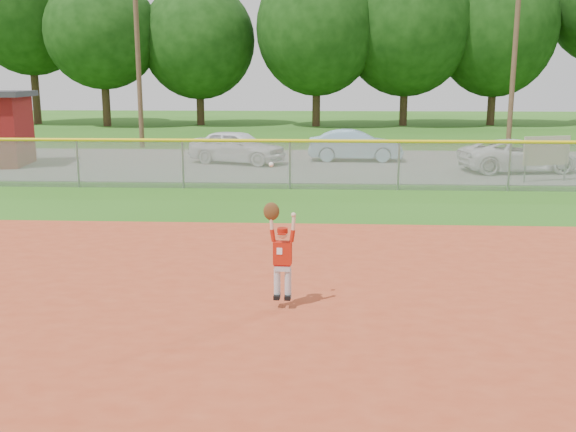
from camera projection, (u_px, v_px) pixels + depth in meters
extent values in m
plane|color=#275C15|center=(258.00, 295.00, 10.15)|extent=(120.00, 120.00, 0.00)
cube|color=#A6391E|center=(232.00, 381.00, 7.22)|extent=(24.00, 16.00, 0.04)
cube|color=slate|center=(297.00, 164.00, 25.77)|extent=(44.00, 10.00, 0.03)
imported|color=white|center=(237.00, 147.00, 25.66)|extent=(4.21, 2.82, 1.33)
imported|color=#86B0C8|center=(355.00, 145.00, 26.48)|extent=(3.85, 1.37, 1.27)
imported|color=white|center=(519.00, 156.00, 23.35)|extent=(4.48, 2.58, 1.18)
cylinder|color=gray|center=(525.00, 166.00, 20.91)|extent=(0.06, 0.06, 1.15)
cylinder|color=gray|center=(565.00, 164.00, 21.29)|extent=(0.06, 0.06, 1.15)
cube|color=beige|center=(547.00, 151.00, 21.00)|extent=(1.65, 0.57, 0.95)
cube|color=gray|center=(290.00, 165.00, 19.76)|extent=(40.00, 0.03, 1.50)
cylinder|color=yellow|center=(290.00, 141.00, 19.60)|extent=(40.00, 0.10, 0.10)
cylinder|color=gray|center=(78.00, 164.00, 20.10)|extent=(0.06, 0.06, 1.50)
cylinder|color=gray|center=(183.00, 164.00, 19.93)|extent=(0.06, 0.06, 1.50)
cylinder|color=gray|center=(290.00, 165.00, 19.76)|extent=(0.06, 0.06, 1.50)
cylinder|color=gray|center=(399.00, 166.00, 19.58)|extent=(0.06, 0.06, 1.50)
cylinder|color=gray|center=(509.00, 167.00, 19.41)|extent=(0.06, 0.06, 1.50)
cylinder|color=#4C3823|center=(138.00, 55.00, 31.11)|extent=(0.24, 0.24, 9.00)
cylinder|color=#4C3823|center=(515.00, 54.00, 30.17)|extent=(0.24, 0.24, 9.00)
cylinder|color=#422D1C|center=(35.00, 83.00, 48.08)|extent=(0.56, 0.56, 6.10)
ellipsoid|color=#193F0F|center=(28.00, 0.00, 46.84)|extent=(9.19, 9.19, 10.85)
cylinder|color=#422D1C|center=(106.00, 95.00, 46.12)|extent=(0.56, 0.56, 4.43)
ellipsoid|color=#193F0F|center=(102.00, 33.00, 45.21)|extent=(8.01, 8.01, 7.88)
cylinder|color=#422D1C|center=(200.00, 97.00, 47.41)|extent=(0.56, 0.56, 4.11)
ellipsoid|color=#193F0F|center=(199.00, 41.00, 46.57)|extent=(8.19, 8.19, 8.39)
cylinder|color=#422D1C|center=(316.00, 94.00, 45.91)|extent=(0.56, 0.56, 4.64)
ellipsoid|color=#193F0F|center=(317.00, 28.00, 44.96)|extent=(8.57, 8.57, 9.43)
cylinder|color=#422D1C|center=(404.00, 92.00, 46.72)|extent=(0.56, 0.56, 4.89)
ellipsoid|color=#193F0F|center=(407.00, 24.00, 45.72)|extent=(9.41, 9.41, 10.28)
cylinder|color=#422D1C|center=(492.00, 92.00, 47.05)|extent=(0.56, 0.56, 4.78)
ellipsoid|color=#193F0F|center=(497.00, 26.00, 46.07)|extent=(8.62, 8.62, 10.06)
cylinder|color=silver|center=(277.00, 284.00, 9.44)|extent=(0.10, 0.10, 0.45)
cylinder|color=silver|center=(288.00, 284.00, 9.42)|extent=(0.10, 0.10, 0.45)
cube|color=black|center=(277.00, 297.00, 9.46)|extent=(0.10, 0.18, 0.06)
cube|color=black|center=(288.00, 297.00, 9.44)|extent=(0.10, 0.18, 0.06)
cube|color=silver|center=(283.00, 267.00, 9.38)|extent=(0.24, 0.14, 0.09)
cube|color=maroon|center=(283.00, 264.00, 9.37)|extent=(0.25, 0.15, 0.04)
cube|color=#B21C0C|center=(283.00, 253.00, 9.33)|extent=(0.27, 0.16, 0.34)
cube|color=white|center=(279.00, 251.00, 9.25)|extent=(0.08, 0.01, 0.10)
sphere|color=beige|center=(282.00, 234.00, 9.27)|extent=(0.16, 0.16, 0.15)
cylinder|color=#9D1509|center=(282.00, 231.00, 9.26)|extent=(0.16, 0.16, 0.07)
cube|color=#9D1509|center=(282.00, 234.00, 9.19)|extent=(0.12, 0.10, 0.01)
cylinder|color=#B21C0C|center=(273.00, 235.00, 9.29)|extent=(0.09, 0.07, 0.18)
cylinder|color=beige|center=(271.00, 223.00, 9.26)|extent=(0.07, 0.06, 0.20)
ellipsoid|color=#4C2D14|center=(271.00, 211.00, 9.22)|extent=(0.24, 0.12, 0.27)
sphere|color=white|center=(271.00, 164.00, 9.08)|extent=(0.07, 0.07, 0.07)
cylinder|color=#B21C0C|center=(292.00, 236.00, 9.26)|extent=(0.09, 0.07, 0.18)
cylinder|color=beige|center=(294.00, 223.00, 9.22)|extent=(0.07, 0.06, 0.20)
sphere|color=beige|center=(294.00, 215.00, 9.20)|extent=(0.08, 0.08, 0.07)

